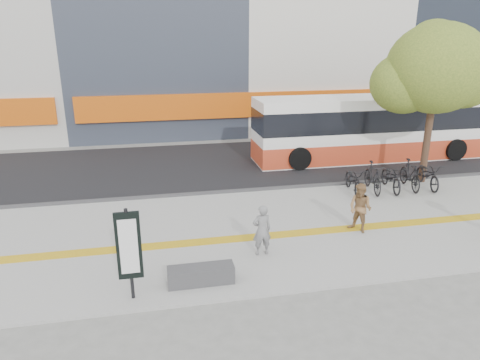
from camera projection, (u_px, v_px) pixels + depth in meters
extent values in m
plane|color=slate|center=(289.00, 253.00, 12.23)|extent=(120.00, 120.00, 0.00)
cube|color=slate|center=(274.00, 229.00, 13.62)|extent=(40.00, 7.00, 0.08)
cube|color=gold|center=(279.00, 235.00, 13.14)|extent=(40.00, 0.45, 0.01)
cube|color=black|center=(230.00, 163.00, 20.58)|extent=(40.00, 8.00, 0.06)
cube|color=#313134|center=(249.00, 191.00, 16.86)|extent=(40.00, 0.25, 0.14)
cube|color=#D1550D|center=(248.00, 104.00, 25.03)|extent=(19.00, 0.50, 1.40)
cube|color=#313134|center=(201.00, 275.00, 10.53)|extent=(1.60, 0.45, 0.45)
cylinder|color=black|center=(130.00, 255.00, 9.66)|extent=(0.08, 0.08, 2.20)
cube|color=black|center=(129.00, 246.00, 9.59)|extent=(0.55, 0.08, 1.60)
cube|color=white|center=(129.00, 247.00, 9.55)|extent=(0.40, 0.02, 1.30)
cylinder|color=#3B281B|center=(427.00, 143.00, 17.45)|extent=(0.28, 0.28, 3.20)
ellipsoid|color=#476120|center=(437.00, 68.00, 16.52)|extent=(3.80, 3.80, 3.42)
ellipsoid|color=#476120|center=(404.00, 83.00, 16.98)|extent=(2.60, 2.60, 2.34)
ellipsoid|color=#476120|center=(463.00, 79.00, 16.45)|extent=(2.40, 2.40, 2.16)
ellipsoid|color=#476120|center=(434.00, 45.00, 17.07)|extent=(2.20, 2.20, 1.98)
cube|color=white|center=(370.00, 128.00, 20.93)|extent=(11.20, 2.33, 2.99)
cube|color=#C34022|center=(368.00, 148.00, 21.24)|extent=(11.22, 2.35, 0.93)
cube|color=black|center=(371.00, 117.00, 20.77)|extent=(11.22, 2.35, 1.03)
cylinder|color=black|center=(300.00, 158.00, 19.41)|extent=(1.03, 0.33, 1.03)
cylinder|color=black|center=(284.00, 146.00, 21.57)|extent=(1.03, 0.33, 1.03)
cylinder|color=black|center=(455.00, 149.00, 20.91)|extent=(1.03, 0.33, 1.03)
cylinder|color=black|center=(426.00, 139.00, 23.07)|extent=(1.03, 0.33, 1.03)
imported|color=black|center=(354.00, 180.00, 16.50)|extent=(0.98, 2.01, 1.01)
imported|color=black|center=(373.00, 177.00, 16.63)|extent=(0.83, 1.93, 1.12)
imported|color=black|center=(391.00, 177.00, 16.80)|extent=(0.98, 2.01, 1.01)
imported|color=black|center=(410.00, 175.00, 16.93)|extent=(0.83, 1.93, 1.12)
imported|color=black|center=(428.00, 175.00, 17.10)|extent=(0.98, 2.01, 1.01)
imported|color=black|center=(262.00, 230.00, 11.77)|extent=(0.55, 0.38, 1.44)
imported|color=olive|center=(360.00, 208.00, 13.15)|extent=(0.89, 0.93, 1.52)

